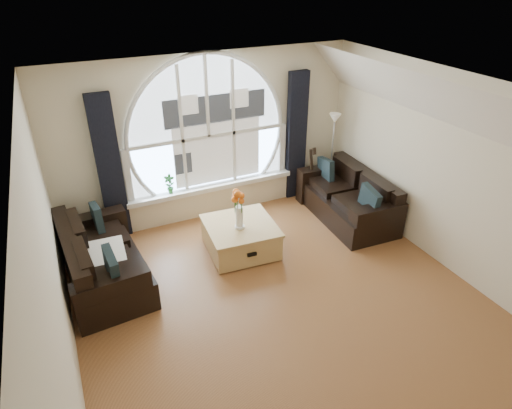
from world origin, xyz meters
name	(u,v)px	position (x,y,z in m)	size (l,w,h in m)	color
ground	(286,307)	(0.00, 0.00, 0.00)	(5.00, 5.50, 0.01)	brown
ceiling	(295,99)	(0.00, 0.00, 2.70)	(5.00, 5.50, 0.01)	silver
wall_back	(208,138)	(0.00, 2.75, 1.35)	(5.00, 0.01, 2.70)	beige
wall_left	(52,276)	(-2.50, 0.00, 1.35)	(0.01, 5.50, 2.70)	beige
wall_right	(453,176)	(2.50, 0.00, 1.35)	(0.01, 5.50, 2.70)	beige
attic_slope	(453,106)	(2.20, 0.00, 2.35)	(0.92, 5.50, 0.72)	silver
arched_window	(207,122)	(0.00, 2.72, 1.62)	(2.60, 0.06, 2.15)	silver
window_sill	(212,187)	(0.00, 2.65, 0.51)	(2.90, 0.22, 0.08)	white
window_frame	(208,123)	(0.00, 2.69, 1.62)	(2.76, 0.08, 2.15)	white
neighbor_house	(217,129)	(0.15, 2.71, 1.50)	(1.70, 0.02, 1.50)	silver
curtain_left	(110,170)	(-1.60, 2.63, 1.15)	(0.35, 0.12, 2.30)	black
curtain_right	(296,137)	(1.60, 2.63, 1.15)	(0.35, 0.12, 2.30)	black
sofa_left	(103,257)	(-1.98, 1.51, 0.40)	(0.92, 1.84, 0.82)	black
sofa_right	(347,197)	(1.99, 1.53, 0.40)	(0.91, 1.82, 0.81)	black
coffee_chest	(241,236)	(-0.02, 1.41, 0.25)	(1.01, 1.01, 0.49)	#AE864A
throw_blanket	(103,254)	(-1.97, 1.43, 0.50)	(0.55, 0.55, 0.10)	silver
vase_flowers	(239,204)	(-0.06, 1.34, 0.84)	(0.24, 0.24, 0.70)	white
floor_lamp	(331,157)	(2.14, 2.29, 0.80)	(0.24, 0.24, 1.60)	#B2B2B2
guitar	(309,173)	(1.75, 2.36, 0.53)	(0.36, 0.24, 1.06)	brown
potted_plant	(169,184)	(-0.73, 2.65, 0.71)	(0.17, 0.12, 0.33)	#1E6023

